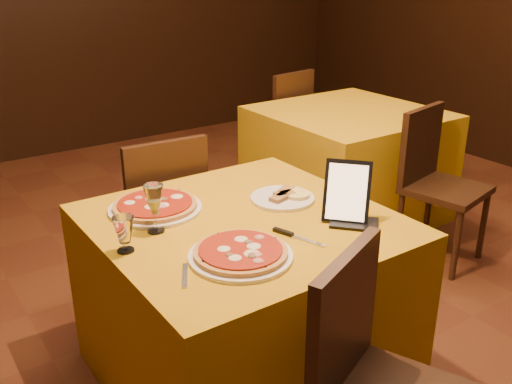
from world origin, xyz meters
TOP-DOWN VIEW (x-y plane):
  - floor at (0.00, 0.00)m, footprint 6.00×7.00m
  - main_table at (-0.45, -0.13)m, footprint 1.10×1.10m
  - side_table at (1.11, 0.91)m, footprint 1.10×1.10m
  - chair_main_far at (-0.45, 0.70)m, footprint 0.48×0.48m
  - chair_side_near at (1.11, 0.08)m, footprint 0.56×0.56m
  - chair_side_far at (1.11, 1.75)m, footprint 0.55×0.55m
  - pizza_near at (-0.63, -0.39)m, footprint 0.36×0.36m
  - pizza_far at (-0.70, 0.14)m, footprint 0.38×0.38m
  - cutlet_dish at (-0.21, -0.06)m, footprint 0.27×0.27m
  - wine_glass at (-0.78, -0.04)m, footprint 0.09×0.09m
  - water_glass at (-0.94, -0.12)m, footprint 0.09×0.09m
  - tablet at (-0.13, -0.37)m, footprint 0.19×0.20m
  - knife at (-0.38, -0.41)m, footprint 0.07×0.18m
  - fork_near at (-0.85, -0.39)m, footprint 0.09×0.14m
  - fork_far at (-0.53, 0.21)m, footprint 0.02×0.15m

SIDE VIEW (x-z plane):
  - floor at x=0.00m, z-range -0.01..0.00m
  - main_table at x=-0.45m, z-range 0.00..0.75m
  - side_table at x=1.11m, z-range 0.00..0.75m
  - chair_main_far at x=-0.45m, z-range 0.00..0.91m
  - chair_side_near at x=1.11m, z-range 0.00..0.91m
  - chair_side_far at x=1.11m, z-range 0.00..0.91m
  - knife at x=-0.38m, z-range 0.75..0.76m
  - fork_near at x=-0.85m, z-range 0.75..0.76m
  - fork_far at x=-0.53m, z-range 0.75..0.76m
  - cutlet_dish at x=-0.21m, z-range 0.75..0.78m
  - pizza_far at x=-0.70m, z-range 0.75..0.78m
  - pizza_near at x=-0.63m, z-range 0.75..0.78m
  - water_glass at x=-0.94m, z-range 0.75..0.88m
  - wine_glass at x=-0.78m, z-range 0.75..0.94m
  - tablet at x=-0.13m, z-range 0.75..0.99m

